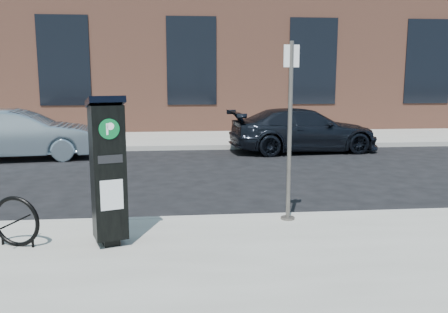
{
  "coord_description": "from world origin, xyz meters",
  "views": [
    {
      "loc": [
        -0.64,
        -7.46,
        2.41
      ],
      "look_at": [
        0.16,
        0.5,
        1.05
      ],
      "focal_mm": 38.0,
      "sensor_mm": 36.0,
      "label": 1
    }
  ],
  "objects": [
    {
      "name": "building",
      "position": [
        -0.0,
        17.0,
        4.15
      ],
      "size": [
        28.0,
        10.05,
        8.25
      ],
      "color": "brown",
      "rests_on": "ground"
    },
    {
      "name": "curb_near",
      "position": [
        0.0,
        -0.02,
        0.07
      ],
      "size": [
        60.0,
        0.12,
        0.16
      ],
      "primitive_type": "cube",
      "color": "#9E9B93",
      "rests_on": "ground"
    },
    {
      "name": "bike_rack",
      "position": [
        -2.8,
        -1.13,
        0.49
      ],
      "size": [
        0.68,
        0.27,
        0.7
      ],
      "rotation": [
        0.0,
        0.0,
        -0.31
      ],
      "color": "black",
      "rests_on": "sidewalk_near"
    },
    {
      "name": "parking_kiosk",
      "position": [
        -1.55,
        -1.2,
        1.18
      ],
      "size": [
        0.57,
        0.53,
        2.01
      ],
      "rotation": [
        0.0,
        0.0,
        0.32
      ],
      "color": "black",
      "rests_on": "sidewalk_near"
    },
    {
      "name": "ground",
      "position": [
        0.0,
        0.0,
        0.0
      ],
      "size": [
        120.0,
        120.0,
        0.0
      ],
      "primitive_type": "plane",
      "color": "black",
      "rests_on": "ground"
    },
    {
      "name": "curb_far",
      "position": [
        0.0,
        8.02,
        0.07
      ],
      "size": [
        60.0,
        0.12,
        0.16
      ],
      "primitive_type": "cube",
      "color": "#9E9B93",
      "rests_on": "ground"
    },
    {
      "name": "sidewalk_far",
      "position": [
        0.0,
        14.0,
        0.07
      ],
      "size": [
        60.0,
        12.0,
        0.15
      ],
      "primitive_type": "cube",
      "color": "gray",
      "rests_on": "ground"
    },
    {
      "name": "car_dark",
      "position": [
        3.41,
        7.31,
        0.69
      ],
      "size": [
        4.91,
        2.32,
        1.38
      ],
      "primitive_type": "imported",
      "rotation": [
        0.0,
        0.0,
        1.65
      ],
      "color": "black",
      "rests_on": "ground"
    },
    {
      "name": "sign_pole",
      "position": [
        1.1,
        -0.3,
        1.53
      ],
      "size": [
        0.25,
        0.22,
        2.78
      ],
      "rotation": [
        0.0,
        0.0,
        0.14
      ],
      "color": "#5F5854",
      "rests_on": "sidewalk_near"
    },
    {
      "name": "car_silver",
      "position": [
        -5.2,
        6.72,
        0.72
      ],
      "size": [
        4.55,
        2.04,
        1.45
      ],
      "primitive_type": "imported",
      "rotation": [
        0.0,
        0.0,
        1.69
      ],
      "color": "gray",
      "rests_on": "ground"
    }
  ]
}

